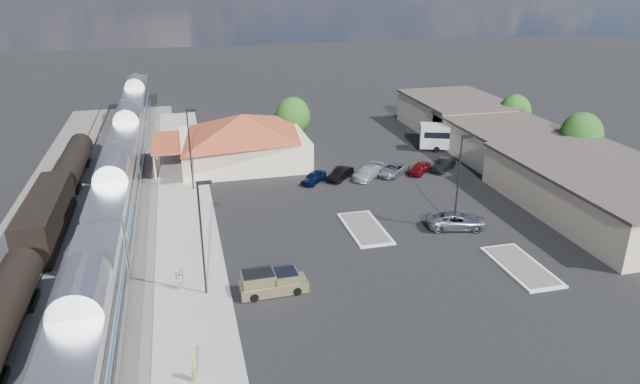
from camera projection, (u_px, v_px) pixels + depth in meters
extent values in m
plane|color=black|center=(329.00, 243.00, 50.14)|extent=(280.00, 280.00, 0.00)
cube|color=#4C4944|center=(87.00, 230.00, 52.56)|extent=(16.00, 100.00, 0.12)
cube|color=gray|center=(187.00, 228.00, 52.79)|extent=(5.50, 92.00, 0.18)
cube|color=silver|center=(88.00, 333.00, 32.72)|extent=(3.00, 20.00, 5.00)
cube|color=black|center=(95.00, 372.00, 33.73)|extent=(2.20, 16.00, 0.60)
cube|color=silver|center=(116.00, 199.00, 51.67)|extent=(3.00, 20.00, 5.00)
cube|color=black|center=(120.00, 227.00, 52.67)|extent=(2.20, 16.00, 0.60)
cube|color=silver|center=(130.00, 137.00, 70.61)|extent=(3.00, 20.00, 5.00)
cube|color=black|center=(132.00, 158.00, 71.62)|extent=(2.20, 16.00, 0.60)
cube|color=silver|center=(137.00, 101.00, 89.56)|extent=(3.00, 20.00, 5.00)
cube|color=black|center=(139.00, 118.00, 90.56)|extent=(2.20, 16.00, 0.60)
cube|color=black|center=(4.00, 340.00, 36.59)|extent=(2.20, 12.00, 0.60)
cube|color=black|center=(46.00, 215.00, 50.33)|extent=(2.80, 14.00, 3.60)
cube|color=black|center=(50.00, 235.00, 51.03)|extent=(2.20, 12.00, 0.60)
cylinder|color=black|center=(73.00, 161.00, 64.80)|extent=(2.80, 14.00, 2.80)
cube|color=black|center=(75.00, 176.00, 65.46)|extent=(2.20, 12.00, 0.60)
cube|color=beige|center=(243.00, 149.00, 70.11)|extent=(15.00, 12.00, 3.60)
pyramid|color=maroon|center=(242.00, 125.00, 68.97)|extent=(15.30, 12.24, 2.60)
cube|color=maroon|center=(166.00, 143.00, 67.49)|extent=(3.20, 9.60, 0.25)
cube|color=#C6B28C|center=(605.00, 193.00, 55.74)|extent=(14.00, 22.00, 4.20)
cube|color=#3F3833|center=(609.00, 171.00, 54.92)|extent=(14.40, 22.40, 0.30)
cube|color=#C6B28C|center=(506.00, 143.00, 72.02)|extent=(12.00, 18.00, 4.00)
cube|color=#3F3833|center=(508.00, 126.00, 71.23)|extent=(12.40, 18.40, 0.30)
cube|color=#C6B28C|center=(455.00, 115.00, 84.56)|extent=(12.00, 16.00, 4.50)
cube|color=#3F3833|center=(457.00, 99.00, 83.68)|extent=(12.40, 16.40, 0.30)
cube|color=silver|center=(365.00, 228.00, 52.83)|extent=(3.30, 7.50, 0.15)
cube|color=#4C4944|center=(365.00, 228.00, 52.80)|extent=(2.70, 6.90, 0.10)
cube|color=silver|center=(521.00, 267.00, 46.08)|extent=(3.30, 7.50, 0.15)
cube|color=#4C4944|center=(521.00, 266.00, 46.05)|extent=(2.70, 6.90, 0.10)
cylinder|color=black|center=(202.00, 240.00, 40.57)|extent=(0.16, 0.16, 9.00)
cube|color=black|center=(205.00, 183.00, 39.09)|extent=(1.00, 0.25, 0.22)
cylinder|color=black|center=(190.00, 151.00, 60.42)|extent=(0.16, 0.16, 9.00)
cube|color=black|center=(191.00, 110.00, 58.94)|extent=(1.00, 0.25, 0.22)
cylinder|color=black|center=(458.00, 184.00, 51.22)|extent=(0.16, 0.16, 9.00)
cube|color=black|center=(468.00, 137.00, 49.74)|extent=(1.00, 0.25, 0.22)
cylinder|color=#382314|center=(577.00, 158.00, 68.18)|extent=(0.30, 0.30, 2.86)
ellipsoid|color=#214714|center=(581.00, 135.00, 67.15)|extent=(4.94, 4.94, 5.46)
cylinder|color=#382314|center=(513.00, 129.00, 80.86)|extent=(0.30, 0.30, 2.55)
ellipsoid|color=#214714|center=(515.00, 112.00, 79.95)|extent=(4.41, 4.41, 4.87)
cylinder|color=#382314|center=(293.00, 136.00, 77.39)|extent=(0.30, 0.30, 2.73)
ellipsoid|color=#214714|center=(293.00, 116.00, 76.41)|extent=(4.71, 4.71, 5.21)
cube|color=tan|center=(273.00, 287.00, 42.37)|extent=(5.08, 1.99, 0.82)
cube|color=tan|center=(273.00, 279.00, 42.13)|extent=(1.97, 1.80, 0.87)
cube|color=tan|center=(273.00, 278.00, 42.10)|extent=(2.47, 1.81, 1.00)
cylinder|color=black|center=(297.00, 291.00, 42.11)|extent=(0.67, 0.28, 0.66)
cylinder|color=black|center=(292.00, 280.00, 43.58)|extent=(0.67, 0.28, 0.66)
cylinder|color=black|center=(254.00, 297.00, 41.28)|extent=(0.67, 0.28, 0.66)
cylinder|color=black|center=(250.00, 286.00, 42.75)|extent=(0.67, 0.28, 0.66)
imported|color=#98999F|center=(457.00, 221.00, 52.78)|extent=(5.96, 3.76, 1.53)
cube|color=white|center=(462.00, 137.00, 74.82)|extent=(10.97, 5.95, 3.07)
cube|color=black|center=(462.00, 134.00, 74.69)|extent=(10.17, 5.69, 0.81)
cylinder|color=black|center=(491.00, 151.00, 74.03)|extent=(0.86, 0.54, 0.81)
cylinder|color=black|center=(489.00, 146.00, 75.99)|extent=(0.86, 0.54, 0.81)
cylinder|color=black|center=(436.00, 149.00, 74.73)|extent=(0.86, 0.54, 0.81)
cylinder|color=black|center=(435.00, 145.00, 76.68)|extent=(0.86, 0.54, 0.81)
imported|color=#9BBB3A|center=(195.00, 368.00, 32.90)|extent=(0.47, 0.66, 1.70)
imported|color=silver|center=(178.00, 280.00, 42.31)|extent=(0.76, 0.89, 1.59)
imported|color=#0C173C|center=(314.00, 177.00, 64.03)|extent=(3.77, 3.83, 1.31)
imported|color=black|center=(340.00, 174.00, 65.02)|extent=(3.89, 3.94, 1.35)
imported|color=silver|center=(368.00, 172.00, 65.46)|extent=(4.89, 4.81, 1.42)
imported|color=gray|center=(393.00, 170.00, 66.48)|extent=(4.96, 4.66, 1.30)
imported|color=maroon|center=(420.00, 168.00, 66.94)|extent=(3.81, 3.80, 1.31)
imported|color=black|center=(444.00, 165.00, 67.93)|extent=(4.09, 3.83, 1.37)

